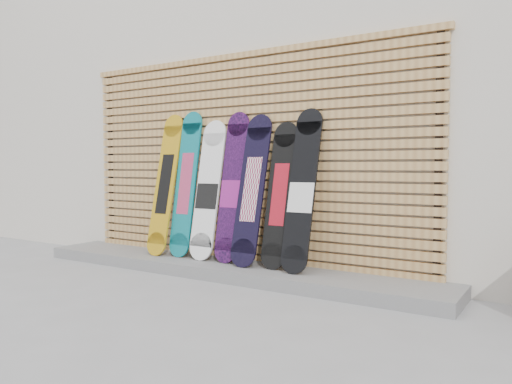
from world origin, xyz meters
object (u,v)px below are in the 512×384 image
at_px(snowboard_1, 186,183).
at_px(snowboard_4, 252,189).
at_px(snowboard_0, 165,184).
at_px(snowboard_6, 302,191).
at_px(snowboard_2, 208,190).
at_px(snowboard_5, 280,194).
at_px(snowboard_3, 232,188).

bearing_deg(snowboard_1, snowboard_4, -2.84).
bearing_deg(snowboard_0, snowboard_1, 7.76).
bearing_deg(snowboard_6, snowboard_2, 178.36).
distance_m(snowboard_1, snowboard_5, 1.19).
bearing_deg(snowboard_1, snowboard_0, -172.24).
height_order(snowboard_5, snowboard_6, snowboard_6).
relative_size(snowboard_0, snowboard_5, 1.10).
bearing_deg(snowboard_0, snowboard_3, 2.11).
bearing_deg(snowboard_4, snowboard_6, -0.19).
height_order(snowboard_4, snowboard_5, snowboard_4).
bearing_deg(snowboard_4, snowboard_5, 6.49).
bearing_deg(snowboard_3, snowboard_0, -177.89).
xyz_separation_m(snowboard_2, snowboard_5, (0.88, 0.00, -0.02)).
bearing_deg(snowboard_2, snowboard_1, 177.56).
height_order(snowboard_3, snowboard_5, snowboard_3).
xyz_separation_m(snowboard_1, snowboard_6, (1.45, -0.05, -0.04)).
distance_m(snowboard_0, snowboard_3, 0.89).
bearing_deg(snowboard_0, snowboard_5, 1.07).
distance_m(snowboard_0, snowboard_5, 1.46).
bearing_deg(snowboard_6, snowboard_1, 178.18).
height_order(snowboard_0, snowboard_1, snowboard_1).
distance_m(snowboard_4, snowboard_6, 0.56).
bearing_deg(snowboard_4, snowboard_3, 171.44).
relative_size(snowboard_1, snowboard_3, 1.02).
height_order(snowboard_0, snowboard_4, snowboard_0).
xyz_separation_m(snowboard_0, snowboard_3, (0.89, 0.03, -0.02)).
bearing_deg(snowboard_5, snowboard_6, -7.98).
relative_size(snowboard_0, snowboard_6, 1.02).
height_order(snowboard_2, snowboard_5, snowboard_2).
distance_m(snowboard_2, snowboard_6, 1.14).
bearing_deg(snowboard_2, snowboard_5, 0.25).
bearing_deg(snowboard_2, snowboard_0, -177.71).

